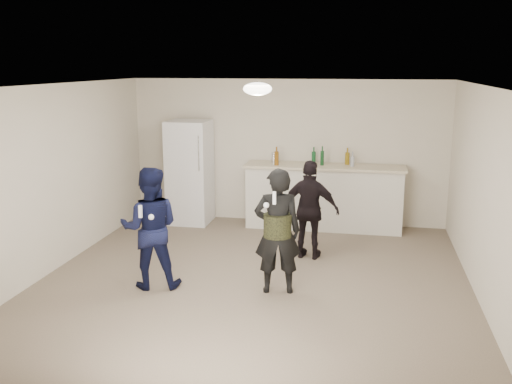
% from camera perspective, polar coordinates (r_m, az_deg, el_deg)
% --- Properties ---
extents(floor, '(6.00, 6.00, 0.00)m').
position_cam_1_polar(floor, '(7.46, -0.30, -8.99)').
color(floor, '#6B5B4C').
rests_on(floor, ground).
extents(ceiling, '(6.00, 6.00, 0.00)m').
position_cam_1_polar(ceiling, '(6.93, -0.32, 10.59)').
color(ceiling, silver).
rests_on(ceiling, wall_back).
extents(wall_back, '(6.00, 0.00, 6.00)m').
position_cam_1_polar(wall_back, '(10.00, 3.10, 4.05)').
color(wall_back, beige).
rests_on(wall_back, floor).
extents(wall_front, '(6.00, 0.00, 6.00)m').
position_cam_1_polar(wall_front, '(4.30, -8.31, -7.98)').
color(wall_front, beige).
rests_on(wall_front, floor).
extents(wall_left, '(0.00, 6.00, 6.00)m').
position_cam_1_polar(wall_left, '(8.08, -19.80, 1.21)').
color(wall_left, beige).
rests_on(wall_left, floor).
extents(wall_right, '(0.00, 6.00, 6.00)m').
position_cam_1_polar(wall_right, '(7.09, 22.04, -0.51)').
color(wall_right, beige).
rests_on(wall_right, floor).
extents(counter, '(2.60, 0.56, 1.05)m').
position_cam_1_polar(counter, '(9.74, 6.79, -0.60)').
color(counter, silver).
rests_on(counter, floor).
extents(counter_top, '(2.68, 0.64, 0.04)m').
position_cam_1_polar(counter_top, '(9.63, 6.87, 2.55)').
color(counter_top, beige).
rests_on(counter_top, counter).
extents(fridge, '(0.70, 0.70, 1.80)m').
position_cam_1_polar(fridge, '(10.04, -6.63, 1.99)').
color(fridge, white).
rests_on(fridge, floor).
extents(fridge_handle, '(0.02, 0.02, 0.60)m').
position_cam_1_polar(fridge_handle, '(9.54, -5.76, 3.88)').
color(fridge_handle, silver).
rests_on(fridge_handle, fridge).
extents(ceiling_dome, '(0.36, 0.36, 0.16)m').
position_cam_1_polar(ceiling_dome, '(7.23, 0.16, 10.28)').
color(ceiling_dome, white).
rests_on(ceiling_dome, ceiling).
extents(shaker, '(0.08, 0.08, 0.17)m').
position_cam_1_polar(shaker, '(9.85, 1.78, 3.48)').
color(shaker, silver).
rests_on(shaker, counter_top).
extents(man, '(0.87, 0.75, 1.53)m').
position_cam_1_polar(man, '(7.20, -10.54, -3.56)').
color(man, '#101645').
rests_on(man, floor).
extents(woman, '(0.63, 0.48, 1.55)m').
position_cam_1_polar(woman, '(6.92, 2.16, -3.93)').
color(woman, black).
rests_on(woman, floor).
extents(camo_shorts, '(0.34, 0.34, 0.28)m').
position_cam_1_polar(camo_shorts, '(6.90, 2.17, -3.35)').
color(camo_shorts, '#303518').
rests_on(camo_shorts, woman).
extents(spectator, '(0.88, 0.46, 1.43)m').
position_cam_1_polar(spectator, '(8.18, 5.44, -1.80)').
color(spectator, black).
rests_on(spectator, floor).
extents(remote_man, '(0.04, 0.04, 0.15)m').
position_cam_1_polar(remote_man, '(6.88, -11.49, -1.92)').
color(remote_man, white).
rests_on(remote_man, man).
extents(nunchuk_man, '(0.07, 0.07, 0.07)m').
position_cam_1_polar(nunchuk_man, '(6.88, -10.44, -2.48)').
color(nunchuk_man, white).
rests_on(nunchuk_man, man).
extents(remote_woman, '(0.04, 0.04, 0.15)m').
position_cam_1_polar(remote_woman, '(6.56, 1.86, -0.59)').
color(remote_woman, white).
rests_on(remote_woman, woman).
extents(nunchuk_woman, '(0.07, 0.07, 0.07)m').
position_cam_1_polar(nunchuk_woman, '(6.62, 1.04, -1.34)').
color(nunchuk_woman, white).
rests_on(nunchuk_woman, woman).
extents(bottle_cluster, '(1.32, 0.37, 0.24)m').
position_cam_1_polar(bottle_cluster, '(9.64, 6.39, 3.34)').
color(bottle_cluster, '#AEB2B9').
rests_on(bottle_cluster, counter_top).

